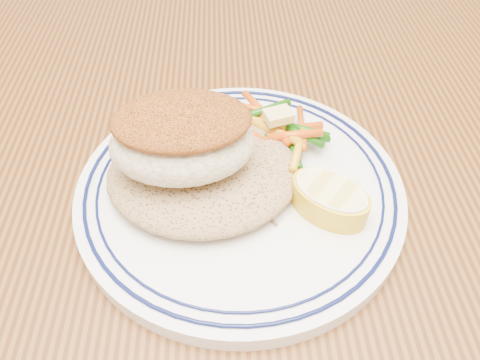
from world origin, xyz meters
The scene contains 7 objects.
dining_table centered at (0.00, 0.00, 0.65)m, with size 1.50×0.90×0.75m.
plate centered at (-0.01, -0.02, 0.76)m, with size 0.27×0.27×0.02m.
rice_pilaf centered at (-0.04, -0.02, 0.78)m, with size 0.15×0.14×0.03m, color olive.
fish_fillet centered at (-0.06, -0.02, 0.82)m, with size 0.11×0.08×0.05m.
vegetable_pile centered at (0.02, 0.02, 0.78)m, with size 0.11×0.10×0.03m.
butter_pat centered at (0.02, 0.03, 0.80)m, with size 0.02×0.02×0.01m, color #EAD172.
lemon_wedge centered at (0.05, -0.05, 0.78)m, with size 0.08×0.08×0.02m.
Camera 1 is at (-0.02, -0.28, 1.05)m, focal length 35.00 mm.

